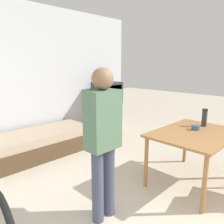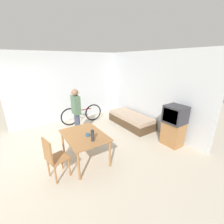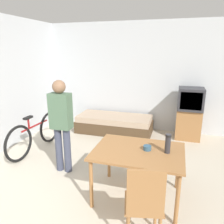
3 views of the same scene
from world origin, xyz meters
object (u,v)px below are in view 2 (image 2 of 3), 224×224
Objects in this scene: bicycle at (82,114)px; thermos_flask at (93,135)px; dining_table at (84,138)px; person_standing at (76,110)px; wooden_chair at (53,157)px; tv at (174,125)px; mate_bowl at (88,135)px; daybed at (131,120)px.

thermos_flask is (2.65, -0.85, 0.51)m from bicycle.
thermos_flask is at bearing -17.71° from bicycle.
person_standing is (-1.34, 0.34, 0.27)m from dining_table.
tv is at bearing 80.75° from wooden_chair.
wooden_chair is 1.95m from person_standing.
wooden_chair is at bearing -101.18° from thermos_flask.
thermos_flask is at bearing -1.15° from mate_bowl.
wooden_chair is 0.58× the size of bicycle.
tv reaches higher than dining_table.
person_standing reaches higher than tv.
person_standing is 6.13× the size of thermos_flask.
dining_table is 2.46m from bicycle.
mate_bowl reaches higher than daybed.
thermos_flask is at bearing 78.82° from wooden_chair.
thermos_flask reaches higher than daybed.
bicycle is (-2.28, 0.89, -0.28)m from dining_table.
person_standing is at bearing 170.25° from thermos_flask.
mate_bowl is (-0.63, -2.40, 0.12)m from tv.
dining_table is 0.76× the size of person_standing.
tv is 0.72× the size of bicycle.
bicycle is (-2.49, 1.68, -0.18)m from wooden_chair.
mate_bowl is at bearing 22.95° from dining_table.
person_standing is 1.74m from thermos_flask.
dining_table is 0.43m from thermos_flask.
person_standing is at bearing 165.94° from dining_table.
mate_bowl is at bearing -63.85° from daybed.
wooden_chair reaches higher than dining_table.
wooden_chair is at bearing -68.59° from daybed.
tv is 2.56m from dining_table.
mate_bowl is (0.11, 0.05, 0.11)m from dining_table.
person_standing reaches higher than dining_table.
tv is at bearing 81.42° from thermos_flask.
wooden_chair reaches higher than mate_bowl.
person_standing reaches higher than thermos_flask.
daybed is 1.94× the size of wooden_chair.
dining_table is at bearing -157.05° from mate_bowl.
tv is 1.01× the size of dining_table.
dining_table is 1.24× the size of wooden_chair.
bicycle is 15.47× the size of mate_bowl.
person_standing is (-1.55, 1.12, 0.37)m from wooden_chair.
tv is 3.28m from wooden_chair.
dining_table is at bearing -106.71° from tv.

